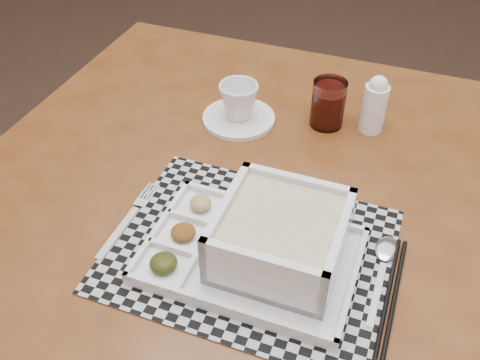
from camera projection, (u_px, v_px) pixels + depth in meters
name	position (u px, v px, depth m)	size (l,w,h in m)	color
floor	(252.00, 194.00, 2.17)	(5.00, 5.00, 0.00)	#2F1E17
dining_table	(264.00, 237.00, 0.98)	(1.17, 1.17, 0.83)	#4A220D
placemat	(250.00, 250.00, 0.84)	(0.43, 0.34, 0.00)	#9E9EA5
serving_tray	(271.00, 242.00, 0.80)	(0.33, 0.24, 0.10)	white
fork	(130.00, 217.00, 0.89)	(0.03, 0.19, 0.00)	silver
spoon	(385.00, 255.00, 0.82)	(0.04, 0.18, 0.01)	silver
chopsticks	(390.00, 300.00, 0.76)	(0.03, 0.24, 0.01)	black
saucer	(239.00, 118.00, 1.10)	(0.15, 0.15, 0.01)	white
cup	(239.00, 101.00, 1.08)	(0.08, 0.08, 0.07)	white
juice_glass	(328.00, 105.00, 1.07)	(0.07, 0.07, 0.10)	white
creamer_bottle	(375.00, 105.00, 1.05)	(0.05, 0.05, 0.12)	white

